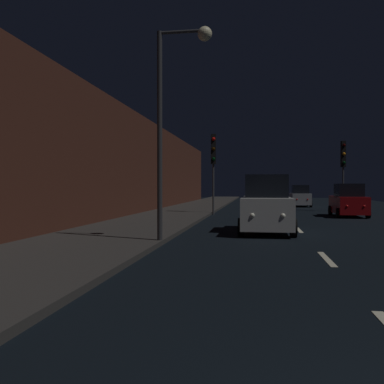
{
  "coord_description": "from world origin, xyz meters",
  "views": [
    {
      "loc": [
        -1.71,
        -2.29,
        1.81
      ],
      "look_at": [
        -3.99,
        12.43,
        1.61
      ],
      "focal_mm": 39.49,
      "sensor_mm": 36.0,
      "label": 1
    }
  ],
  "objects_px": {
    "traffic_light_far_right": "(343,160)",
    "car_parked_right_far": "(348,202)",
    "traffic_light_far_left": "(213,156)",
    "car_approaching_headlights": "(266,206)",
    "streetlamp_overhead": "(175,100)",
    "car_distant_taillights": "(300,197)"
  },
  "relations": [
    {
      "from": "traffic_light_far_right",
      "to": "car_parked_right_far",
      "type": "height_order",
      "value": "traffic_light_far_right"
    },
    {
      "from": "traffic_light_far_left",
      "to": "car_approaching_headlights",
      "type": "distance_m",
      "value": 10.79
    },
    {
      "from": "traffic_light_far_left",
      "to": "traffic_light_far_right",
      "type": "xyz_separation_m",
      "value": [
        8.97,
        5.2,
        -0.02
      ]
    },
    {
      "from": "car_approaching_headlights",
      "to": "streetlamp_overhead",
      "type": "bearing_deg",
      "value": -34.27
    },
    {
      "from": "traffic_light_far_left",
      "to": "car_approaching_headlights",
      "type": "bearing_deg",
      "value": 7.95
    },
    {
      "from": "traffic_light_far_right",
      "to": "car_approaching_headlights",
      "type": "height_order",
      "value": "traffic_light_far_right"
    },
    {
      "from": "car_distant_taillights",
      "to": "streetlamp_overhead",
      "type": "bearing_deg",
      "value": 166.45
    },
    {
      "from": "traffic_light_far_right",
      "to": "car_parked_right_far",
      "type": "xyz_separation_m",
      "value": [
        -0.8,
        -5.69,
        -2.83
      ]
    },
    {
      "from": "streetlamp_overhead",
      "to": "traffic_light_far_left",
      "type": "bearing_deg",
      "value": 91.13
    },
    {
      "from": "streetlamp_overhead",
      "to": "traffic_light_far_right",
      "type": "bearing_deg",
      "value": 65.81
    },
    {
      "from": "traffic_light_far_left",
      "to": "car_approaching_headlights",
      "type": "relative_size",
      "value": 1.15
    },
    {
      "from": "streetlamp_overhead",
      "to": "car_distant_taillights",
      "type": "bearing_deg",
      "value": 76.45
    },
    {
      "from": "streetlamp_overhead",
      "to": "car_parked_right_far",
      "type": "relative_size",
      "value": 1.69
    },
    {
      "from": "traffic_light_far_left",
      "to": "car_parked_right_far",
      "type": "distance_m",
      "value": 8.66
    },
    {
      "from": "streetlamp_overhead",
      "to": "car_distant_taillights",
      "type": "xyz_separation_m",
      "value": [
        6.3,
        26.14,
        -3.57
      ]
    },
    {
      "from": "traffic_light_far_right",
      "to": "car_approaching_headlights",
      "type": "xyz_separation_m",
      "value": [
        -5.84,
        -15.16,
        -2.7
      ]
    },
    {
      "from": "traffic_light_far_left",
      "to": "car_distant_taillights",
      "type": "xyz_separation_m",
      "value": [
        6.58,
        12.0,
        -2.87
      ]
    },
    {
      "from": "streetlamp_overhead",
      "to": "car_parked_right_far",
      "type": "xyz_separation_m",
      "value": [
        7.89,
        13.65,
        -3.55
      ]
    },
    {
      "from": "car_approaching_headlights",
      "to": "traffic_light_far_left",
      "type": "bearing_deg",
      "value": -162.6
    },
    {
      "from": "car_distant_taillights",
      "to": "traffic_light_far_right",
      "type": "bearing_deg",
      "value": -160.63
    },
    {
      "from": "traffic_light_far_left",
      "to": "car_approaching_headlights",
      "type": "xyz_separation_m",
      "value": [
        3.12,
        -9.97,
        -2.72
      ]
    },
    {
      "from": "traffic_light_far_right",
      "to": "car_parked_right_far",
      "type": "distance_m",
      "value": 6.4
    }
  ]
}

